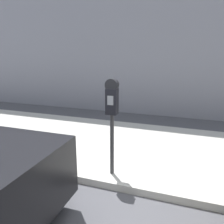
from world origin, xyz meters
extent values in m
cube|color=#ADAAA3|center=(0.00, 2.20, 0.06)|extent=(24.00, 2.80, 0.11)
cube|color=gray|center=(0.00, 5.07, 3.32)|extent=(24.00, 0.30, 6.64)
cylinder|color=#2D2D30|center=(0.01, 1.07, 0.57)|extent=(0.06, 0.06, 0.93)
cube|color=black|center=(0.01, 1.07, 1.22)|extent=(0.15, 0.13, 0.36)
cube|color=gray|center=(0.01, 0.99, 1.25)|extent=(0.09, 0.01, 0.13)
cylinder|color=black|center=(0.01, 1.07, 1.45)|extent=(0.17, 0.11, 0.17)
cylinder|color=black|center=(-1.01, 0.23, 0.33)|extent=(0.67, 0.22, 0.67)
camera|label=1|loc=(0.97, -1.73, 1.85)|focal=35.00mm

